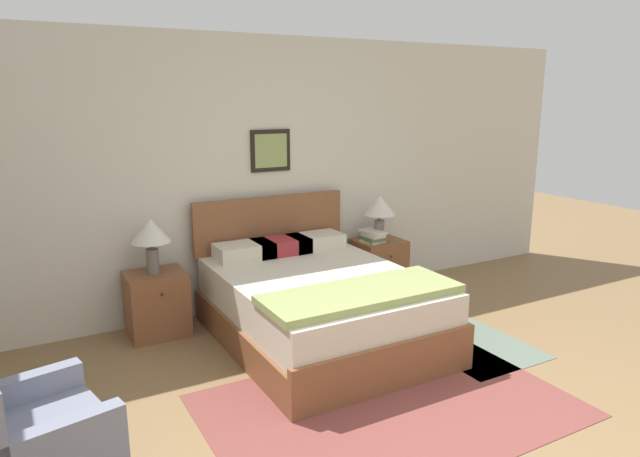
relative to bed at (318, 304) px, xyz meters
The scene contains 13 objects.
wall_back 1.46m from the bed, 97.50° to the left, with size 7.87×0.09×2.60m.
area_rug_main 1.23m from the bed, 95.06° to the right, with size 2.41×1.64×0.01m.
area_rug_bedside 1.26m from the bed, 27.34° to the right, with size 0.83×1.37×0.01m.
bed is the anchor object (origin of this frame).
armchair 2.46m from the bed, 155.09° to the right, with size 0.78×0.82×0.81m.
nightstand_near_window 1.41m from the bed, 146.07° to the left, with size 0.50×0.45×0.56m.
nightstand_by_door 1.41m from the bed, 33.93° to the left, with size 0.50×0.45×0.56m.
table_lamp_near_window 1.54m from the bed, 146.29° to the left, with size 0.33×0.33×0.48m.
table_lamp_by_door 1.53m from the bed, 33.97° to the left, with size 0.33×0.33×0.48m.
book_thick_bottom 1.32m from the bed, 35.13° to the left, with size 0.23×0.23×0.03m.
book_hardcover_middle 1.32m from the bed, 35.13° to the left, with size 0.20×0.23×0.04m.
book_novel_upper 1.33m from the bed, 35.13° to the left, with size 0.17×0.26×0.04m.
book_slim_near_top 1.34m from the bed, 35.13° to the left, with size 0.20×0.30×0.03m.
Camera 1 is at (-2.06, -1.83, 2.05)m, focal length 32.00 mm.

